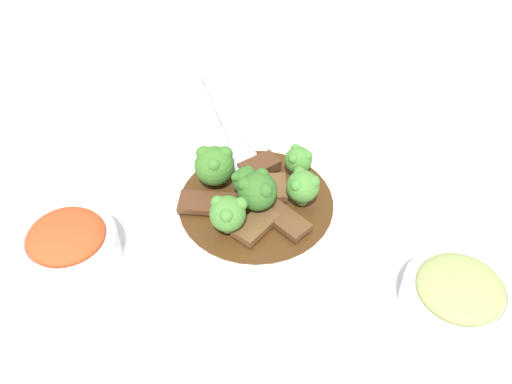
{
  "coord_description": "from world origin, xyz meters",
  "views": [
    {
      "loc": [
        -0.47,
        -0.2,
        0.56
      ],
      "look_at": [
        0.0,
        0.0,
        0.03
      ],
      "focal_mm": 42.0,
      "sensor_mm": 36.0,
      "label": 1
    }
  ],
  "objects_px": {
    "broccoli_floret_0": "(257,190)",
    "broccoli_floret_2": "(228,213)",
    "beef_strip_3": "(208,203)",
    "beef_strip_2": "(275,188)",
    "side_bowl_kimchi": "(69,244)",
    "side_bowl_appetizer": "(457,295)",
    "sauce_dish": "(221,95)",
    "beef_strip_0": "(259,167)",
    "broccoli_floret_3": "(245,182)",
    "beef_strip_1": "(256,225)",
    "beef_strip_4": "(283,219)",
    "serving_spoon": "(235,147)",
    "broccoli_floret_4": "(298,160)",
    "broccoli_floret_5": "(214,165)",
    "main_plate": "(256,205)",
    "broccoli_floret_1": "(303,186)"
  },
  "relations": [
    {
      "from": "broccoli_floret_0",
      "to": "broccoli_floret_2",
      "type": "distance_m",
      "value": 0.05
    },
    {
      "from": "beef_strip_3",
      "to": "broccoli_floret_2",
      "type": "relative_size",
      "value": 1.61
    },
    {
      "from": "beef_strip_2",
      "to": "beef_strip_3",
      "type": "bearing_deg",
      "value": 130.09
    },
    {
      "from": "side_bowl_kimchi",
      "to": "side_bowl_appetizer",
      "type": "bearing_deg",
      "value": -76.71
    },
    {
      "from": "beef_strip_2",
      "to": "sauce_dish",
      "type": "height_order",
      "value": "beef_strip_2"
    },
    {
      "from": "beef_strip_3",
      "to": "beef_strip_0",
      "type": "bearing_deg",
      "value": -23.17
    },
    {
      "from": "beef_strip_0",
      "to": "broccoli_floret_3",
      "type": "xyz_separation_m",
      "value": [
        -0.05,
        -0.0,
        0.02
      ]
    },
    {
      "from": "beef_strip_1",
      "to": "broccoli_floret_2",
      "type": "bearing_deg",
      "value": 116.4
    },
    {
      "from": "beef_strip_4",
      "to": "serving_spoon",
      "type": "xyz_separation_m",
      "value": [
        0.09,
        0.11,
        0.0
      ]
    },
    {
      "from": "beef_strip_0",
      "to": "serving_spoon",
      "type": "bearing_deg",
      "value": 62.82
    },
    {
      "from": "beef_strip_4",
      "to": "broccoli_floret_2",
      "type": "relative_size",
      "value": 1.53
    },
    {
      "from": "beef_strip_2",
      "to": "broccoli_floret_2",
      "type": "height_order",
      "value": "broccoli_floret_2"
    },
    {
      "from": "broccoli_floret_4",
      "to": "broccoli_floret_5",
      "type": "xyz_separation_m",
      "value": [
        -0.06,
        0.09,
        0.01
      ]
    },
    {
      "from": "side_bowl_appetizer",
      "to": "serving_spoon",
      "type": "bearing_deg",
      "value": 68.18
    },
    {
      "from": "broccoli_floret_3",
      "to": "side_bowl_appetizer",
      "type": "height_order",
      "value": "broccoli_floret_3"
    },
    {
      "from": "broccoli_floret_2",
      "to": "broccoli_floret_0",
      "type": "bearing_deg",
      "value": -25.19
    },
    {
      "from": "beef_strip_0",
      "to": "serving_spoon",
      "type": "relative_size",
      "value": 0.28
    },
    {
      "from": "serving_spoon",
      "to": "main_plate",
      "type": "bearing_deg",
      "value": -140.25
    },
    {
      "from": "broccoli_floret_4",
      "to": "broccoli_floret_2",
      "type": "bearing_deg",
      "value": 160.51
    },
    {
      "from": "beef_strip_2",
      "to": "broccoli_floret_1",
      "type": "bearing_deg",
      "value": -100.02
    },
    {
      "from": "broccoli_floret_0",
      "to": "sauce_dish",
      "type": "xyz_separation_m",
      "value": [
        0.21,
        0.15,
        -0.05
      ]
    },
    {
      "from": "broccoli_floret_2",
      "to": "side_bowl_kimchi",
      "type": "bearing_deg",
      "value": 121.54
    },
    {
      "from": "beef_strip_1",
      "to": "side_bowl_appetizer",
      "type": "relative_size",
      "value": 0.54
    },
    {
      "from": "beef_strip_1",
      "to": "side_bowl_kimchi",
      "type": "distance_m",
      "value": 0.22
    },
    {
      "from": "main_plate",
      "to": "beef_strip_0",
      "type": "distance_m",
      "value": 0.06
    },
    {
      "from": "beef_strip_1",
      "to": "beef_strip_3",
      "type": "xyz_separation_m",
      "value": [
        0.01,
        0.07,
        -0.0
      ]
    },
    {
      "from": "broccoli_floret_3",
      "to": "sauce_dish",
      "type": "height_order",
      "value": "broccoli_floret_3"
    },
    {
      "from": "beef_strip_2",
      "to": "side_bowl_appetizer",
      "type": "height_order",
      "value": "side_bowl_appetizer"
    },
    {
      "from": "beef_strip_0",
      "to": "broccoli_floret_0",
      "type": "bearing_deg",
      "value": -159.59
    },
    {
      "from": "broccoli_floret_1",
      "to": "side_bowl_kimchi",
      "type": "relative_size",
      "value": 0.43
    },
    {
      "from": "broccoli_floret_1",
      "to": "side_bowl_appetizer",
      "type": "relative_size",
      "value": 0.41
    },
    {
      "from": "beef_strip_0",
      "to": "beef_strip_1",
      "type": "relative_size",
      "value": 0.91
    },
    {
      "from": "beef_strip_4",
      "to": "broccoli_floret_5",
      "type": "xyz_separation_m",
      "value": [
        0.03,
        0.1,
        0.02
      ]
    },
    {
      "from": "beef_strip_3",
      "to": "broccoli_floret_2",
      "type": "height_order",
      "value": "broccoli_floret_2"
    },
    {
      "from": "beef_strip_2",
      "to": "broccoli_floret_0",
      "type": "relative_size",
      "value": 0.93
    },
    {
      "from": "side_bowl_appetizer",
      "to": "beef_strip_4",
      "type": "bearing_deg",
      "value": 81.03
    },
    {
      "from": "beef_strip_3",
      "to": "broccoli_floret_3",
      "type": "xyz_separation_m",
      "value": [
        0.03,
        -0.04,
        0.03
      ]
    },
    {
      "from": "beef_strip_2",
      "to": "beef_strip_0",
      "type": "bearing_deg",
      "value": 51.02
    },
    {
      "from": "broccoli_floret_3",
      "to": "serving_spoon",
      "type": "bearing_deg",
      "value": 32.39
    },
    {
      "from": "broccoli_floret_2",
      "to": "side_bowl_appetizer",
      "type": "height_order",
      "value": "broccoli_floret_2"
    },
    {
      "from": "beef_strip_0",
      "to": "broccoli_floret_0",
      "type": "xyz_separation_m",
      "value": [
        -0.06,
        -0.02,
        0.03
      ]
    },
    {
      "from": "beef_strip_4",
      "to": "sauce_dish",
      "type": "xyz_separation_m",
      "value": [
        0.21,
        0.18,
        -0.02
      ]
    },
    {
      "from": "broccoli_floret_1",
      "to": "broccoli_floret_2",
      "type": "height_order",
      "value": "same"
    },
    {
      "from": "beef_strip_0",
      "to": "sauce_dish",
      "type": "bearing_deg",
      "value": 40.24
    },
    {
      "from": "main_plate",
      "to": "beef_strip_1",
      "type": "height_order",
      "value": "beef_strip_1"
    },
    {
      "from": "beef_strip_1",
      "to": "broccoli_floret_0",
      "type": "distance_m",
      "value": 0.04
    },
    {
      "from": "main_plate",
      "to": "beef_strip_3",
      "type": "relative_size",
      "value": 3.99
    },
    {
      "from": "beef_strip_1",
      "to": "beef_strip_4",
      "type": "xyz_separation_m",
      "value": [
        0.02,
        -0.03,
        -0.0
      ]
    },
    {
      "from": "beef_strip_3",
      "to": "side_bowl_kimchi",
      "type": "xyz_separation_m",
      "value": [
        -0.12,
        0.12,
        0.0
      ]
    },
    {
      "from": "beef_strip_1",
      "to": "broccoli_floret_1",
      "type": "relative_size",
      "value": 1.33
    }
  ]
}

